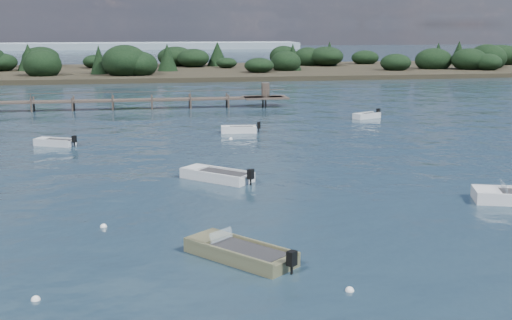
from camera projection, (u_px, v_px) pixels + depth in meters
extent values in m
plane|color=#142430|center=(219.00, 96.00, 84.84)|extent=(400.00, 400.00, 0.00)
cube|color=silver|center=(367.00, 117.00, 64.46)|extent=(3.10, 2.29, 0.67)
cube|color=silver|center=(359.00, 114.00, 63.76)|extent=(1.07, 1.24, 0.13)
cube|color=#252528|center=(368.00, 114.00, 64.53)|extent=(2.17, 1.68, 0.12)
cube|color=silver|center=(370.00, 114.00, 63.97)|extent=(2.64, 1.36, 0.13)
cube|color=silver|center=(363.00, 113.00, 64.79)|extent=(2.64, 1.36, 0.13)
cube|color=black|center=(378.00, 111.00, 65.30)|extent=(0.38, 0.41, 0.53)
cylinder|color=black|center=(378.00, 115.00, 65.39)|extent=(0.13, 0.13, 0.53)
cube|color=silver|center=(487.00, 190.00, 34.20)|extent=(1.80, 2.12, 0.16)
cube|color=silver|center=(504.00, 186.00, 34.02)|extent=(0.63, 1.43, 0.47)
cube|color=silver|center=(217.00, 178.00, 38.92)|extent=(4.42, 4.28, 0.74)
cube|color=silver|center=(195.00, 168.00, 39.73)|extent=(1.82, 1.85, 0.15)
cube|color=#252528|center=(222.00, 173.00, 38.65)|extent=(3.14, 3.06, 0.13)
cube|color=silver|center=(209.00, 174.00, 38.18)|extent=(3.34, 3.13, 0.15)
cube|color=silver|center=(224.00, 169.00, 39.47)|extent=(3.34, 3.13, 0.15)
cube|color=black|center=(251.00, 174.00, 37.48)|extent=(0.46, 0.47, 0.58)
cylinder|color=black|center=(251.00, 183.00, 37.59)|extent=(0.15, 0.15, 0.58)
cube|color=silver|center=(239.00, 131.00, 55.88)|extent=(3.15, 1.49, 0.71)
cube|color=silver|center=(225.00, 127.00, 55.70)|extent=(0.83, 1.16, 0.14)
cube|color=#252528|center=(242.00, 128.00, 55.83)|extent=(2.15, 1.16, 0.12)
cube|color=silver|center=(239.00, 128.00, 55.26)|extent=(3.05, 0.40, 0.14)
cube|color=silver|center=(238.00, 126.00, 56.33)|extent=(3.05, 0.40, 0.14)
cube|color=black|center=(259.00, 125.00, 55.91)|extent=(0.31, 0.37, 0.56)
cylinder|color=black|center=(259.00, 131.00, 56.01)|extent=(0.11, 0.11, 0.56)
cube|color=silver|center=(55.00, 144.00, 49.95)|extent=(3.29, 2.46, 0.67)
cube|color=silver|center=(42.00, 139.00, 50.18)|extent=(1.15, 1.33, 0.13)
cube|color=#252528|center=(57.00, 140.00, 49.81)|extent=(2.30, 1.80, 0.11)
cube|color=silver|center=(50.00, 141.00, 49.34)|extent=(2.79, 1.45, 0.13)
cube|color=silver|center=(59.00, 138.00, 50.39)|extent=(2.79, 1.45, 0.13)
cube|color=black|center=(74.00, 139.00, 49.37)|extent=(0.38, 0.41, 0.52)
cylinder|color=black|center=(75.00, 145.00, 49.46)|extent=(0.13, 0.13, 0.52)
cube|color=olive|center=(240.00, 256.00, 25.80)|extent=(4.38, 4.74, 0.72)
cube|color=olive|center=(208.00, 237.00, 26.84)|extent=(1.93, 1.88, 0.14)
cube|color=#252528|center=(247.00, 250.00, 25.49)|extent=(3.14, 3.36, 0.12)
cube|color=olive|center=(226.00, 252.00, 25.11)|extent=(3.14, 3.69, 0.14)
cube|color=olive|center=(253.00, 241.00, 26.32)|extent=(3.14, 3.69, 0.14)
cube|color=black|center=(292.00, 258.00, 24.06)|extent=(0.45, 0.45, 0.56)
cylinder|color=black|center=(292.00, 271.00, 24.16)|extent=(0.14, 0.14, 0.56)
cube|color=silver|center=(221.00, 235.00, 26.32)|extent=(1.06, 0.93, 0.43)
sphere|color=white|center=(350.00, 291.00, 22.70)|extent=(0.32, 0.32, 0.32)
sphere|color=white|center=(104.00, 227.00, 29.87)|extent=(0.32, 0.32, 0.32)
sphere|color=white|center=(231.00, 139.00, 52.60)|extent=(0.32, 0.32, 0.32)
sphere|color=white|center=(36.00, 300.00, 21.95)|extent=(0.32, 0.32, 0.32)
cube|color=#473C34|center=(265.00, 98.00, 73.74)|extent=(5.00, 3.20, 0.18)
cube|color=#473C34|center=(265.00, 90.00, 73.55)|extent=(0.80, 0.80, 1.60)
cylinder|color=#473C34|center=(31.00, 109.00, 68.75)|extent=(0.20, 0.20, 2.20)
cylinder|color=#473C34|center=(34.00, 107.00, 70.39)|extent=(0.20, 0.20, 2.20)
cylinder|color=#473C34|center=(72.00, 108.00, 69.46)|extent=(0.20, 0.20, 2.20)
cylinder|color=#473C34|center=(74.00, 106.00, 71.11)|extent=(0.20, 0.20, 2.20)
cylinder|color=#473C34|center=(113.00, 107.00, 70.17)|extent=(0.20, 0.20, 2.20)
cylinder|color=#473C34|center=(113.00, 105.00, 71.82)|extent=(0.20, 0.20, 2.20)
cylinder|color=#473C34|center=(152.00, 106.00, 70.88)|extent=(0.20, 0.20, 2.20)
cylinder|color=#473C34|center=(152.00, 104.00, 72.53)|extent=(0.20, 0.20, 2.20)
cylinder|color=#473C34|center=(191.00, 105.00, 71.59)|extent=(0.20, 0.20, 2.20)
cylinder|color=#473C34|center=(190.00, 103.00, 73.24)|extent=(0.20, 0.20, 2.20)
cylinder|color=#473C34|center=(229.00, 104.00, 72.30)|extent=(0.20, 0.20, 2.20)
cylinder|color=#473C34|center=(227.00, 103.00, 73.95)|extent=(0.20, 0.20, 2.20)
cylinder|color=#473C34|center=(266.00, 104.00, 73.01)|extent=(0.20, 0.20, 2.20)
cylinder|color=#473C34|center=(263.00, 102.00, 74.66)|extent=(0.20, 0.20, 2.20)
cube|color=black|center=(321.00, 72.00, 127.57)|extent=(190.00, 40.00, 1.60)
ellipsoid|color=black|center=(321.00, 58.00, 126.99)|extent=(180.50, 36.00, 4.40)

